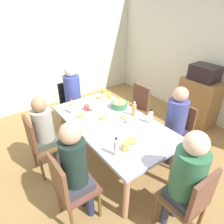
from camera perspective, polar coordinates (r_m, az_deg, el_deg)
ground_plane at (r=3.18m, az=0.00°, el=-14.31°), size 5.99×5.99×0.00m
wall_back at (r=4.26m, az=27.76°, el=14.11°), size 5.23×0.12×2.60m
wall_left at (r=4.69m, az=-19.59°, el=16.91°), size 0.12×4.88×2.60m
dining_table at (r=2.75m, az=0.00°, el=-4.19°), size 1.81×0.99×0.75m
chair_0 at (r=3.81m, az=-11.48°, el=2.60°), size 0.40×0.40×0.90m
person_0 at (r=3.63m, az=-11.22°, el=5.43°), size 0.30×0.30×1.26m
chair_1 at (r=3.62m, az=7.01°, el=1.51°), size 0.40×0.40×0.90m
chair_2 at (r=2.89m, az=-19.89°, el=-8.24°), size 0.40×0.40×0.90m
person_2 at (r=2.81m, az=-18.71°, el=-4.79°), size 0.30×0.30×1.16m
chair_3 at (r=3.12m, az=18.24°, el=-4.88°), size 0.40×0.40×0.90m
person_3 at (r=2.95m, az=17.81°, el=-2.07°), size 0.30×0.30×1.22m
chair_4 at (r=2.24m, az=-12.10°, el=-20.23°), size 0.40×0.40×0.90m
person_4 at (r=2.10m, az=-10.46°, el=-15.11°), size 0.30×0.30×1.26m
chair_5 at (r=2.24m, az=21.48°, el=-22.43°), size 0.40×0.40×0.90m
person_5 at (r=2.08m, az=20.70°, el=-16.81°), size 0.31×0.31×1.26m
plate_0 at (r=2.78m, az=3.51°, el=-1.60°), size 0.23×0.23×0.04m
plate_1 at (r=3.35m, az=-3.58°, el=4.12°), size 0.25×0.25×0.04m
plate_2 at (r=2.84m, az=-9.04°, el=-1.20°), size 0.24×0.24×0.04m
plate_3 at (r=2.76m, az=-2.73°, el=-1.81°), size 0.20×0.20×0.04m
plate_4 at (r=2.34m, az=5.72°, el=-8.51°), size 0.24×0.24×0.04m
plate_5 at (r=3.18m, az=-11.21°, el=2.19°), size 0.21×0.21×0.04m
bowl_0 at (r=3.03m, az=2.11°, el=2.25°), size 0.25×0.25×0.11m
cup_0 at (r=2.20m, az=3.81°, el=-9.90°), size 0.11×0.08×0.10m
cup_1 at (r=3.00m, az=-7.30°, el=1.29°), size 0.12×0.08×0.07m
cup_2 at (r=2.66m, az=5.02°, el=-2.60°), size 0.12×0.08×0.08m
cup_3 at (r=2.94m, az=-5.14°, el=1.02°), size 0.12×0.08×0.10m
cup_4 at (r=3.34m, az=-0.98°, el=4.71°), size 0.11×0.08×0.09m
cup_5 at (r=3.51m, az=-2.42°, el=6.03°), size 0.11×0.08×0.09m
bottle_0 at (r=2.80m, az=6.36°, el=0.72°), size 0.06×0.06×0.22m
bottle_1 at (r=2.68m, az=11.03°, el=-1.36°), size 0.06×0.06×0.21m
bottle_2 at (r=2.10m, az=1.17°, el=-10.11°), size 0.05×0.05×0.23m
bottle_3 at (r=2.91m, az=-11.44°, el=1.49°), size 0.06×0.06×0.23m
side_cabinet at (r=4.26m, az=23.46°, el=2.73°), size 0.70×0.44×0.90m
microwave at (r=4.05m, az=25.12°, el=10.17°), size 0.48×0.36×0.28m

